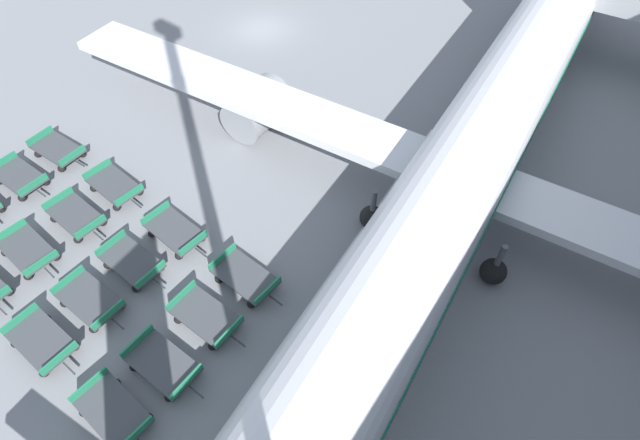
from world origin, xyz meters
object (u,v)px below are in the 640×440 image
Objects in this scene: baggage_dolly_row_mid_b_col_a at (20,177)px; baggage_dolly_row_far_col_c at (175,232)px; baggage_dolly_row_mid_b_col_b at (76,216)px; baggage_dolly_row_mid_b_col_c at (132,262)px; baggage_dolly_row_far_col_a at (58,150)px; baggage_dolly_row_mid_a_col_d at (163,364)px; baggage_dolly_row_mid_b_col_d at (206,317)px; baggage_dolly_row_mid_a_col_b at (28,251)px; baggage_dolly_row_near_col_c at (42,341)px; baggage_dolly_row_far_col_d at (245,277)px; baggage_dolly_row_mid_a_col_c at (90,300)px; baggage_dolly_row_far_col_b at (115,186)px; baggage_dolly_row_near_col_d at (113,412)px; airplane at (474,150)px.

baggage_dolly_row_mid_b_col_a and baggage_dolly_row_far_col_c have the same top height.
baggage_dolly_row_mid_b_col_b and baggage_dolly_row_mid_b_col_c have the same top height.
baggage_dolly_row_mid_b_col_a is 2.26m from baggage_dolly_row_far_col_a.
baggage_dolly_row_mid_a_col_d and baggage_dolly_row_mid_b_col_d have the same top height.
baggage_dolly_row_mid_a_col_b is 8.57m from baggage_dolly_row_mid_b_col_d.
baggage_dolly_row_far_col_d is (3.95, 6.71, 0.00)m from baggage_dolly_row_near_col_c.
baggage_dolly_row_mid_b_col_a is at bearing 153.06° from baggage_dolly_row_mid_a_col_b.
baggage_dolly_row_mid_b_col_d is at bearing 29.61° from baggage_dolly_row_mid_a_col_c.
baggage_dolly_row_near_col_c is at bearing -120.47° from baggage_dolly_row_far_col_d.
baggage_dolly_row_mid_a_col_c is at bearing -45.61° from baggage_dolly_row_far_col_b.
baggage_dolly_row_mid_b_col_c is at bearing 136.14° from baggage_dolly_row_near_col_d.
baggage_dolly_row_mid_b_col_a is 1.00× the size of baggage_dolly_row_far_col_d.
baggage_dolly_row_mid_a_col_c is (-0.08, 2.15, 0.00)m from baggage_dolly_row_near_col_c.
baggage_dolly_row_near_col_d is at bearing 0.61° from baggage_dolly_row_near_col_c.
baggage_dolly_row_near_col_d is 1.00× the size of baggage_dolly_row_far_col_c.
baggage_dolly_row_mid_b_col_a is at bearing -143.92° from airplane.
baggage_dolly_row_mid_b_col_b is at bearing -136.43° from airplane.
baggage_dolly_row_mid_b_col_d is at bearing -88.29° from baggage_dolly_row_far_col_d.
baggage_dolly_row_mid_b_col_a is at bearing -148.45° from baggage_dolly_row_far_col_b.
baggage_dolly_row_mid_b_col_d is 1.00× the size of baggage_dolly_row_far_col_b.
baggage_dolly_row_mid_b_col_a is 1.00× the size of baggage_dolly_row_mid_b_col_b.
baggage_dolly_row_far_col_d is (4.02, 0.19, 0.00)m from baggage_dolly_row_far_col_c.
baggage_dolly_row_mid_a_col_d is 1.00× the size of baggage_dolly_row_far_col_c.
baggage_dolly_row_far_col_d is (4.20, 2.38, 0.00)m from baggage_dolly_row_mid_b_col_c.
baggage_dolly_row_mid_b_col_c is 0.99× the size of baggage_dolly_row_far_col_c.
baggage_dolly_row_mid_b_col_b and baggage_dolly_row_far_col_b have the same top height.
airplane is at bearing 69.49° from baggage_dolly_row_mid_b_col_d.
baggage_dolly_row_near_col_c is at bearing -131.89° from baggage_dolly_row_mid_b_col_d.
baggage_dolly_row_mid_b_col_a is (-8.42, 4.12, 0.00)m from baggage_dolly_row_near_col_c.
baggage_dolly_row_mid_b_col_c is 2.20m from baggage_dolly_row_far_col_c.
baggage_dolly_row_mid_b_col_c is (-4.45, 2.13, 0.00)m from baggage_dolly_row_mid_a_col_d.
baggage_dolly_row_mid_b_col_d is (-0.19, 4.43, 0.00)m from baggage_dolly_row_near_col_d.
baggage_dolly_row_mid_a_col_b is (-12.67, -14.47, -2.55)m from airplane.
baggage_dolly_row_far_col_d is at bearing 92.21° from baggage_dolly_row_near_col_d.
baggage_dolly_row_far_col_b is at bearing 153.04° from baggage_dolly_row_mid_a_col_d.
airplane is 13.90× the size of baggage_dolly_row_near_col_d.
baggage_dolly_row_mid_b_col_b is (-0.03, 2.38, 0.00)m from baggage_dolly_row_mid_a_col_b.
baggage_dolly_row_far_col_c and baggage_dolly_row_far_col_d have the same top height.
baggage_dolly_row_mid_b_col_a is 1.00× the size of baggage_dolly_row_far_col_b.
baggage_dolly_row_near_col_c is 0.99× the size of baggage_dolly_row_far_col_c.
baggage_dolly_row_mid_b_col_c is (-4.45, 4.28, 0.00)m from baggage_dolly_row_near_col_d.
baggage_dolly_row_mid_a_col_b is 4.62m from baggage_dolly_row_far_col_b.
baggage_dolly_row_near_col_c is 6.52m from baggage_dolly_row_far_col_c.
baggage_dolly_row_mid_a_col_b is 9.42m from baggage_dolly_row_far_col_d.
baggage_dolly_row_mid_b_col_d and baggage_dolly_row_far_col_a have the same top height.
baggage_dolly_row_mid_a_col_c is at bearing -25.99° from baggage_dolly_row_far_col_a.
baggage_dolly_row_mid_b_col_c and baggage_dolly_row_far_col_b have the same top height.
baggage_dolly_row_mid_b_col_c is at bearing -28.44° from baggage_dolly_row_far_col_b.
baggage_dolly_row_near_col_d is 1.00× the size of baggage_dolly_row_mid_b_col_b.
baggage_dolly_row_far_col_a and baggage_dolly_row_far_col_b have the same top height.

